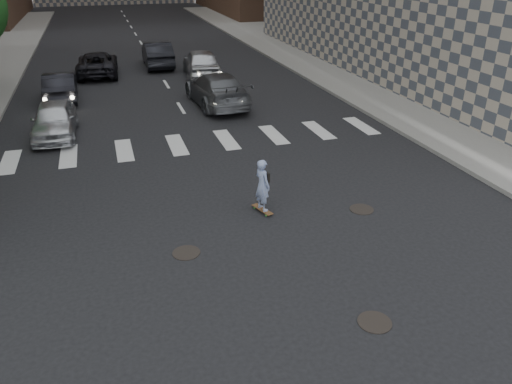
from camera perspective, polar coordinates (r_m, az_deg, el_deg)
ground at (r=12.09m, az=2.51°, el=-8.41°), size 160.00×160.00×0.00m
sidewalk_right at (r=35.09m, az=14.39°, el=13.97°), size 13.00×80.00×0.15m
manhole_a at (r=10.72m, az=13.40°, el=-14.27°), size 0.70×0.70×0.02m
manhole_b at (r=12.65m, az=-7.97°, el=-6.89°), size 0.70×0.70×0.02m
manhole_c at (r=14.87m, az=11.98°, el=-1.94°), size 0.70×0.70×0.02m
skateboarder at (r=14.06m, az=0.75°, el=0.79°), size 0.52×0.84×1.62m
silver_sedan at (r=21.84m, az=-22.05°, el=7.68°), size 1.75×4.11×1.38m
traffic_car_a at (r=27.34m, az=-21.45°, el=11.18°), size 1.57×4.32×1.41m
traffic_car_b at (r=24.71m, az=-4.52°, el=11.63°), size 2.49×5.50×1.56m
traffic_car_c at (r=32.50m, az=-17.68°, el=13.80°), size 2.53×5.08×1.38m
traffic_car_d at (r=30.85m, az=-6.27°, el=14.49°), size 2.36×4.99×1.65m
traffic_car_e at (r=34.11m, az=-11.20°, el=15.20°), size 1.76×4.86×1.59m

